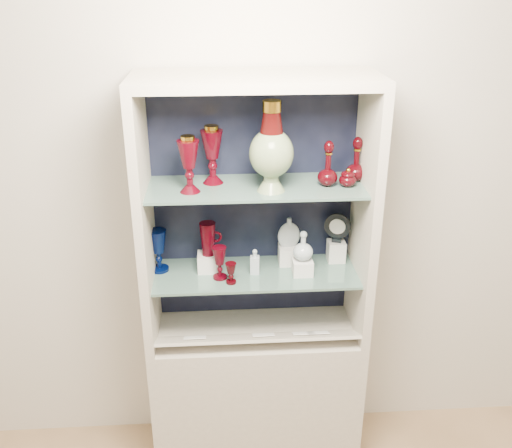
{
  "coord_description": "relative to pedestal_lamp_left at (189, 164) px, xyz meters",
  "views": [
    {
      "loc": [
        -0.15,
        -0.74,
        2.31
      ],
      "look_at": [
        0.0,
        1.53,
        1.3
      ],
      "focal_mm": 40.0,
      "sensor_mm": 36.0,
      "label": 1
    }
  ],
  "objects": [
    {
      "name": "label_card_3",
      "position": [
        0.49,
        -0.08,
        -0.79
      ],
      "size": [
        0.1,
        0.06,
        0.03
      ],
      "primitive_type": "cube",
      "rotation": [
        -0.44,
        0.0,
        0.0
      ],
      "color": "white",
      "rests_on": "label_ledge"
    },
    {
      "name": "cameo_medallion",
      "position": [
        0.66,
        0.14,
        -0.37
      ],
      "size": [
        0.13,
        0.08,
        0.15
      ],
      "primitive_type": null,
      "rotation": [
        0.0,
        0.0,
        -0.33
      ],
      "color": "black",
      "rests_on": "riser_cameo_medallion"
    },
    {
      "name": "riser_flat_flask",
      "position": [
        0.44,
        0.13,
        -0.49
      ],
      "size": [
        0.09,
        0.09,
        0.09
      ],
      "primitive_type": "cube",
      "color": "silver",
      "rests_on": "shelf_lower"
    },
    {
      "name": "cabinet_side_left",
      "position": [
        -0.2,
        0.03,
        -0.26
      ],
      "size": [
        0.04,
        0.4,
        1.15
      ],
      "primitive_type": "cube",
      "color": "#BDB3A0",
      "rests_on": "cabinet_base"
    },
    {
      "name": "pedestal_lamp_left",
      "position": [
        0.0,
        0.0,
        0.0
      ],
      "size": [
        0.11,
        0.11,
        0.24
      ],
      "primitive_type": null,
      "rotation": [
        0.0,
        0.0,
        -0.23
      ],
      "color": "#48020C",
      "rests_on": "shelf_upper"
    },
    {
      "name": "cabinet_back_panel",
      "position": [
        0.28,
        0.22,
        -0.26
      ],
      "size": [
        0.98,
        0.02,
        1.15
      ],
      "primitive_type": "cube",
      "color": "black",
      "rests_on": "cabinet_base"
    },
    {
      "name": "ruby_decanter_b",
      "position": [
        0.72,
        0.09,
        -0.02
      ],
      "size": [
        0.11,
        0.11,
        0.21
      ],
      "primitive_type": null,
      "rotation": [
        0.0,
        0.0,
        0.36
      ],
      "color": "#380409",
      "rests_on": "shelf_upper"
    },
    {
      "name": "ruby_goblet_small",
      "position": [
        0.16,
        -0.04,
        -0.49
      ],
      "size": [
        0.05,
        0.05,
        0.1
      ],
      "primitive_type": null,
      "rotation": [
        0.0,
        0.0,
        0.1
      ],
      "color": "#380409",
      "rests_on": "shelf_lower"
    },
    {
      "name": "enamel_urn",
      "position": [
        0.34,
        -0.01,
        0.07
      ],
      "size": [
        0.24,
        0.24,
        0.38
      ],
      "primitive_type": null,
      "rotation": [
        0.0,
        0.0,
        0.38
      ],
      "color": "#0E4723",
      "rests_on": "shelf_upper"
    },
    {
      "name": "ruby_goblet_tall",
      "position": [
        0.11,
        0.01,
        -0.46
      ],
      "size": [
        0.07,
        0.07,
        0.15
      ],
      "primitive_type": null,
      "rotation": [
        0.0,
        0.0,
        -0.17
      ],
      "color": "#48020C",
      "rests_on": "shelf_lower"
    },
    {
      "name": "cabinet_top_cap",
      "position": [
        0.28,
        0.03,
        0.33
      ],
      "size": [
        1.0,
        0.4,
        0.04
      ],
      "primitive_type": "cube",
      "color": "#BDB3A0",
      "rests_on": "cabinet_side_left"
    },
    {
      "name": "riser_cameo_medallion",
      "position": [
        0.66,
        0.14,
        -0.49
      ],
      "size": [
        0.08,
        0.08,
        0.1
      ],
      "primitive_type": "cube",
      "color": "silver",
      "rests_on": "shelf_lower"
    },
    {
      "name": "shelf_upper",
      "position": [
        0.28,
        0.05,
        -0.13
      ],
      "size": [
        0.92,
        0.34,
        0.01
      ],
      "primitive_type": "cube",
      "color": "slate",
      "rests_on": "cabinet_side_left"
    },
    {
      "name": "lidded_bowl",
      "position": [
        0.67,
        0.02,
        -0.08
      ],
      "size": [
        0.09,
        0.09,
        0.08
      ],
      "primitive_type": null,
      "rotation": [
        0.0,
        0.0,
        -0.23
      ],
      "color": "#380409",
      "rests_on": "shelf_upper"
    },
    {
      "name": "cabinet_base",
      "position": [
        0.28,
        0.03,
        -1.21
      ],
      "size": [
        1.0,
        0.4,
        0.75
      ],
      "primitive_type": "cube",
      "color": "#BDB3A0",
      "rests_on": "ground"
    },
    {
      "name": "cobalt_goblet",
      "position": [
        -0.16,
        0.1,
        -0.44
      ],
      "size": [
        0.1,
        0.1,
        0.2
      ],
      "primitive_type": null,
      "rotation": [
        0.0,
        0.0,
        0.26
      ],
      "color": "#000B3B",
      "rests_on": "shelf_lower"
    },
    {
      "name": "flat_flask",
      "position": [
        0.44,
        0.13,
        -0.38
      ],
      "size": [
        0.11,
        0.05,
        0.14
      ],
      "primitive_type": null,
      "rotation": [
        0.0,
        0.0,
        0.08
      ],
      "color": "#A8B5BA",
      "rests_on": "riser_flat_flask"
    },
    {
      "name": "cabinet_side_right",
      "position": [
        0.76,
        0.03,
        -0.26
      ],
      "size": [
        0.04,
        0.4,
        1.15
      ],
      "primitive_type": "cube",
      "color": "#BDB3A0",
      "rests_on": "cabinet_base"
    },
    {
      "name": "clear_square_bottle",
      "position": [
        0.27,
        0.04,
        -0.48
      ],
      "size": [
        0.05,
        0.05,
        0.12
      ],
      "primitive_type": null,
      "rotation": [
        0.0,
        0.0,
        -0.09
      ],
      "color": "#A9BCC3",
      "rests_on": "shelf_lower"
    },
    {
      "name": "label_ledge",
      "position": [
        0.28,
        -0.08,
        -0.81
      ],
      "size": [
        0.92,
        0.17,
        0.09
      ],
      "primitive_type": "cube",
      "rotation": [
        -0.44,
        0.0,
        0.0
      ],
      "color": "#BDB3A0",
      "rests_on": "cabinet_base"
    },
    {
      "name": "label_card_1",
      "position": [
        -0.01,
        -0.08,
        -0.79
      ],
      "size": [
        0.1,
        0.06,
        0.03
      ],
      "primitive_type": "cube",
      "rotation": [
        -0.44,
        0.0,
        0.0
      ],
      "color": "white",
      "rests_on": "label_ledge"
    },
    {
      "name": "label_card_2",
      "position": [
        0.55,
        -0.08,
        -0.79
      ],
      "size": [
        0.1,
        0.06,
        0.03
      ],
      "primitive_type": "cube",
      "rotation": [
        -0.44,
        0.0,
        0.0
      ],
      "color": "white",
      "rests_on": "label_ledge"
    },
    {
      "name": "pedestal_lamp_right",
      "position": [
        0.09,
        0.11,
        0.01
      ],
      "size": [
        0.12,
        0.12,
        0.25
      ],
      "primitive_type": null,
      "rotation": [
        0.0,
        0.0,
        -0.27
      ],
      "color": "#48020C",
      "rests_on": "shelf_upper"
    },
    {
      "name": "ruby_decanter_a",
      "position": [
        0.58,
        0.04,
        -0.01
      ],
      "size": [
        0.11,
        0.11,
        0.22
      ],
      "primitive_type": null,
      "rotation": [
        0.0,
        0.0,
        -0.41
      ],
      "color": "#380409",
      "rests_on": "shelf_upper"
    },
    {
      "name": "clear_round_decanter",
      "position": [
        0.49,
        0.02,
        -0.4
      ],
      "size": [
        0.11,
        0.11,
        0.13
      ],
      "primitive_type": null,
      "rotation": [
        0.0,
        0.0,
        -0.33
      ],
      "color": "#A9BCC3",
      "rests_on": "riser_clear_round_decanter"
    },
    {
      "name": "riser_clear_round_decanter",
      "position": [
        0.49,
        0.02,
        -0.5
      ],
      "size": [
        0.09,
        0.09,
        0.07
      ],
      "primitive_type": "cube",
      "color": "silver",
      "rests_on": "shelf_lower"
    },
    {
      "name": "shelf_lower",
      "position": [
        0.28,
        0.05,
        -0.55
      ],
      "size": [
        0.92,
        0.34,
        0.01
      ],
      "primitive_type": "cube",
      "color": "slate",
      "rests_on": "cabinet_side_left"
    },
    {
      "name": "riser_ruby_pitcher",
      "position": [
        0.06,
        0.09,
        -0.5
      ],
      "size": [
        0.1,
        0.1,
        0.08
      ],
      "primitive_type": "cube",
      "color": "silver",
      "rests_on": "shelf_lower"
    },
    {
      "name": "ruby_pitcher",
      "position": [
        0.06,
        0.09,
        -0.38
      ],
      "size": [
        0.12,
        0.08,
        0.16
      ],
      "primitive_type": null,
      "rotation": [
        0.0,
        0.0,
        0.06
      ],
      "color": "#48020C",
      "rests_on": "riser_ruby_pitcher"
    },
    {
      "name": "wall_back",
      "position": [
        0.28,
        0.25,
        -0.19
      ],
      "size": [
        3.5,
        0.02,
        2.8
      ],
      "primitive_type": "cube",
      "color": "beige",
      "rests_on": "ground"
    },
    {
      "name": "label_card_0",
      "position": [
        0.3,
        -0.08,
        -0.79
      ],
      "size": [
        0.1,
        0.06,
        0.03
      ],
      "primitive_type": "cube",
      "rotation": [
        -0.44,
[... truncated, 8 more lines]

